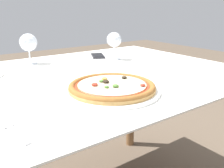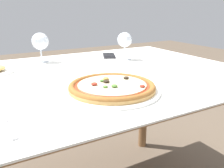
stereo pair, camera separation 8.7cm
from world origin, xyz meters
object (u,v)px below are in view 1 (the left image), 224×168
wine_glass_far_left (28,43)px  cell_phone (98,56)px  dining_table (98,91)px  pizza_plate (112,88)px  fork (12,130)px  wine_glass_far_right (114,40)px

wine_glass_far_left → cell_phone: (0.39, -0.04, -0.10)m
dining_table → pizza_plate: 0.29m
dining_table → wine_glass_far_left: wine_glass_far_left is taller
fork → wine_glass_far_right: 0.89m
cell_phone → wine_glass_far_right: bearing=-76.3°
pizza_plate → wine_glass_far_left: bearing=98.1°
wine_glass_far_left → fork: bearing=-111.4°
wine_glass_far_left → wine_glass_far_right: size_ratio=1.03×
pizza_plate → wine_glass_far_right: wine_glass_far_right is taller
fork → dining_table: bearing=36.6°
wine_glass_far_left → pizza_plate: bearing=-81.9°
wine_glass_far_left → wine_glass_far_right: wine_glass_far_left is taller
pizza_plate → wine_glass_far_right: size_ratio=2.22×
dining_table → pizza_plate: size_ratio=3.87×
dining_table → fork: bearing=-143.4°
dining_table → wine_glass_far_left: size_ratio=8.33×
dining_table → fork: 0.58m
wine_glass_far_right → cell_phone: 0.16m
pizza_plate → fork: 0.38m
pizza_plate → wine_glass_far_right: bearing=53.2°
fork → wine_glass_far_right: (0.70, 0.54, 0.10)m
fork → wine_glass_far_left: size_ratio=1.08×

